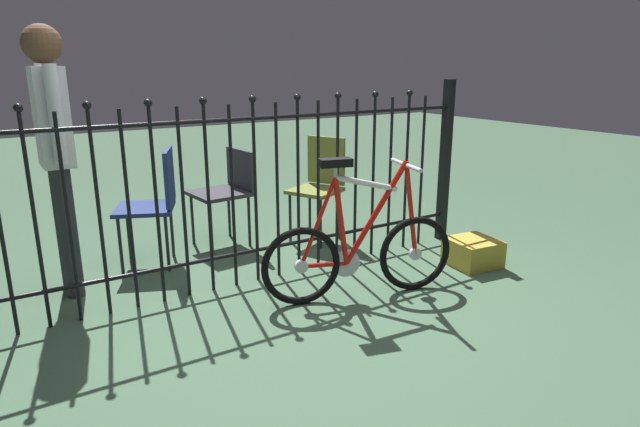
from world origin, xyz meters
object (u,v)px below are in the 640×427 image
object	(u,v)px
display_crate	(473,252)
bicycle	(360,250)
chair_navy	(156,197)
chair_olive	(320,179)
chair_charcoal	(227,186)
person_visitor	(54,139)

from	to	relation	value
display_crate	bicycle	bearing A→B (deg)	-179.55
chair_navy	chair_olive	xyz separation A→B (m)	(1.36, -0.11, -0.00)
bicycle	chair_charcoal	xyz separation A→B (m)	(-0.29, 1.46, 0.17)
chair_navy	person_visitor	distance (m)	0.84
chair_charcoal	person_visitor	world-z (taller)	person_visitor
chair_navy	person_visitor	xyz separation A→B (m)	(-0.64, -0.21, 0.50)
chair_olive	chair_charcoal	xyz separation A→B (m)	(-0.72, 0.28, -0.03)
chair_navy	chair_olive	size ratio (longest dim) A/B	1.00
bicycle	chair_olive	xyz separation A→B (m)	(0.44, 1.17, 0.20)
chair_olive	chair_charcoal	bearing A→B (deg)	158.46
chair_charcoal	bicycle	bearing A→B (deg)	-78.92
chair_navy	chair_charcoal	world-z (taller)	chair_navy
bicycle	person_visitor	distance (m)	2.02
bicycle	chair_olive	world-z (taller)	bicycle
bicycle	chair_charcoal	size ratio (longest dim) A/B	1.60
chair_navy	chair_charcoal	bearing A→B (deg)	15.68
chair_olive	chair_charcoal	world-z (taller)	chair_olive
chair_olive	chair_charcoal	size ratio (longest dim) A/B	1.11
bicycle	display_crate	size ratio (longest dim) A/B	3.74
chair_navy	display_crate	size ratio (longest dim) A/B	2.59
chair_charcoal	display_crate	bearing A→B (deg)	-47.12
chair_navy	person_visitor	size ratio (longest dim) A/B	0.51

